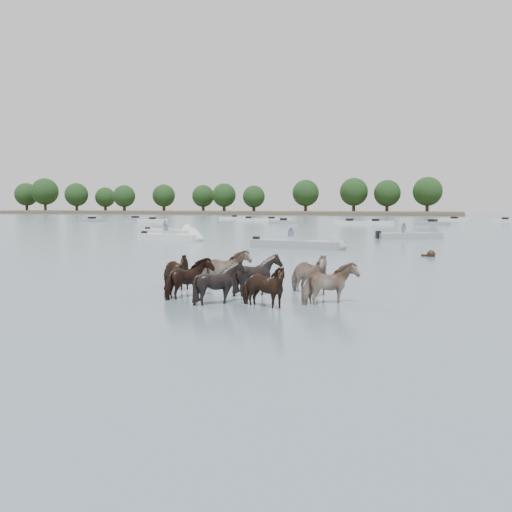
% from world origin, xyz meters
% --- Properties ---
extents(ground, '(400.00, 400.00, 0.00)m').
position_xyz_m(ground, '(0.00, 0.00, 0.00)').
color(ground, slate).
rests_on(ground, ground).
extents(shoreline, '(160.00, 30.00, 1.00)m').
position_xyz_m(shoreline, '(-70.00, 150.00, 0.50)').
color(shoreline, '#4C4233').
rests_on(shoreline, ground).
extents(pony_herd, '(6.87, 4.36, 1.40)m').
position_xyz_m(pony_herd, '(0.59, 0.97, 0.51)').
color(pony_herd, black).
rests_on(pony_herd, ground).
extents(swimming_pony, '(0.72, 0.44, 0.44)m').
position_xyz_m(swimming_pony, '(5.26, 16.11, 0.10)').
color(swimming_pony, black).
rests_on(swimming_pony, ground).
extents(motorboat_a, '(5.74, 2.32, 1.92)m').
position_xyz_m(motorboat_a, '(-13.28, 24.12, 0.23)').
color(motorboat_a, silver).
rests_on(motorboat_a, ground).
extents(motorboat_b, '(6.53, 2.69, 1.92)m').
position_xyz_m(motorboat_b, '(-1.99, 19.43, 0.22)').
color(motorboat_b, gray).
rests_on(motorboat_b, ground).
extents(motorboat_c, '(5.68, 4.20, 1.92)m').
position_xyz_m(motorboat_c, '(3.81, 32.47, 0.23)').
color(motorboat_c, gray).
rests_on(motorboat_c, ground).
extents(motorboat_f, '(5.79, 2.67, 1.92)m').
position_xyz_m(motorboat_f, '(-17.27, 31.33, 0.23)').
color(motorboat_f, silver).
rests_on(motorboat_f, ground).
extents(distant_flotilla, '(102.24, 25.81, 0.93)m').
position_xyz_m(distant_flotilla, '(-0.88, 73.11, 0.26)').
color(distant_flotilla, gray).
rests_on(distant_flotilla, ground).
extents(treeline, '(150.80, 18.54, 12.48)m').
position_xyz_m(treeline, '(-73.19, 151.51, 6.46)').
color(treeline, '#382619').
rests_on(treeline, ground).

